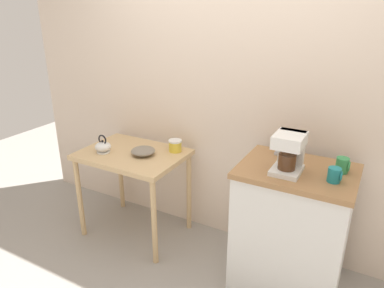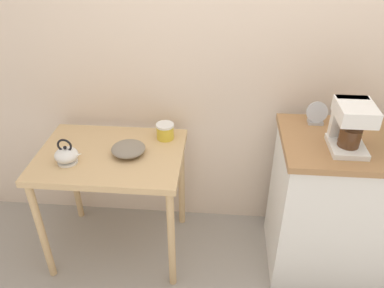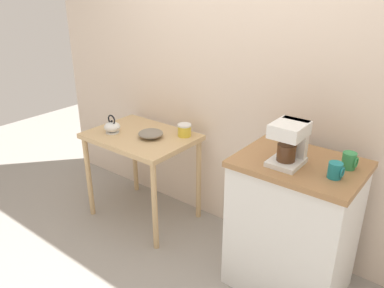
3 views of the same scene
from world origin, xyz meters
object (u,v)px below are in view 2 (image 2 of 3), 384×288
object	(u,v)px
bowl_stoneware	(128,149)
canister_enamel	(165,131)
table_clock	(317,114)
coffee_maker	(351,123)
teakettle	(67,155)

from	to	relation	value
bowl_stoneware	canister_enamel	size ratio (longest dim) A/B	1.80
bowl_stoneware	table_clock	distance (m)	1.11
bowl_stoneware	coffee_maker	world-z (taller)	coffee_maker
teakettle	coffee_maker	world-z (taller)	coffee_maker
coffee_maker	canister_enamel	bearing A→B (deg)	165.41
canister_enamel	coffee_maker	world-z (taller)	coffee_maker
bowl_stoneware	canister_enamel	bearing A→B (deg)	45.70
bowl_stoneware	canister_enamel	xyz separation A→B (m)	(0.19, 0.19, 0.02)
bowl_stoneware	coffee_maker	size ratio (longest dim) A/B	0.77
bowl_stoneware	table_clock	bearing A→B (deg)	9.46
bowl_stoneware	table_clock	size ratio (longest dim) A/B	1.50
teakettle	coffee_maker	bearing A→B (deg)	1.79
canister_enamel	table_clock	xyz separation A→B (m)	(0.89, -0.01, 0.17)
teakettle	table_clock	size ratio (longest dim) A/B	1.22
bowl_stoneware	teakettle	size ratio (longest dim) A/B	1.23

